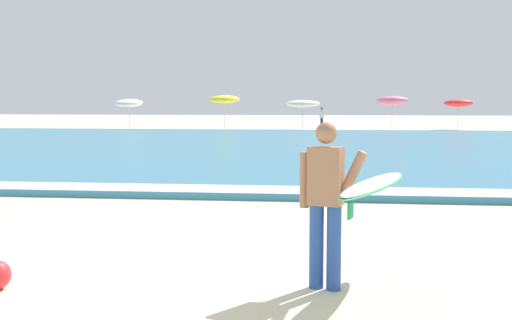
{
  "coord_description": "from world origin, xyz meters",
  "views": [
    {
      "loc": [
        3.29,
        -7.07,
        1.94
      ],
      "look_at": [
        2.29,
        1.82,
        1.1
      ],
      "focal_mm": 44.03,
      "sensor_mm": 36.0,
      "label": 1
    }
  ],
  "objects_px": {
    "surfer_with_board": "(349,192)",
    "beach_umbrella_3": "(392,101)",
    "beach_umbrella_4": "(458,103)",
    "beachgoer_near_row_left": "(322,118)",
    "beach_umbrella_1": "(225,99)",
    "beach_umbrella_2": "(303,104)",
    "beach_umbrella_0": "(129,103)"
  },
  "relations": [
    {
      "from": "beach_umbrella_3",
      "to": "beach_umbrella_4",
      "type": "bearing_deg",
      "value": 21.23
    },
    {
      "from": "beach_umbrella_1",
      "to": "beach_umbrella_2",
      "type": "bearing_deg",
      "value": -10.58
    },
    {
      "from": "surfer_with_board",
      "to": "beach_umbrella_0",
      "type": "distance_m",
      "value": 38.79
    },
    {
      "from": "beach_umbrella_0",
      "to": "beach_umbrella_1",
      "type": "relative_size",
      "value": 0.91
    },
    {
      "from": "beach_umbrella_0",
      "to": "beach_umbrella_2",
      "type": "xyz_separation_m",
      "value": [
        12.1,
        -0.58,
        -0.04
      ]
    },
    {
      "from": "beach_umbrella_4",
      "to": "beach_umbrella_0",
      "type": "bearing_deg",
      "value": -174.87
    },
    {
      "from": "beach_umbrella_3",
      "to": "beachgoer_near_row_left",
      "type": "relative_size",
      "value": 1.48
    },
    {
      "from": "beach_umbrella_4",
      "to": "beach_umbrella_2",
      "type": "bearing_deg",
      "value": -166.09
    },
    {
      "from": "beach_umbrella_4",
      "to": "beachgoer_near_row_left",
      "type": "xyz_separation_m",
      "value": [
        -9.32,
        -3.35,
        -0.96
      ]
    },
    {
      "from": "surfer_with_board",
      "to": "beach_umbrella_4",
      "type": "relative_size",
      "value": 1.18
    },
    {
      "from": "surfer_with_board",
      "to": "beach_umbrella_3",
      "type": "bearing_deg",
      "value": 83.56
    },
    {
      "from": "beach_umbrella_3",
      "to": "beach_umbrella_4",
      "type": "height_order",
      "value": "beach_umbrella_3"
    },
    {
      "from": "beach_umbrella_1",
      "to": "surfer_with_board",
      "type": "bearing_deg",
      "value": -78.79
    },
    {
      "from": "beachgoer_near_row_left",
      "to": "beach_umbrella_3",
      "type": "bearing_deg",
      "value": 18.29
    },
    {
      "from": "beach_umbrella_0",
      "to": "beach_umbrella_4",
      "type": "xyz_separation_m",
      "value": [
        22.69,
        2.04,
        -0.01
      ]
    },
    {
      "from": "surfer_with_board",
      "to": "beach_umbrella_0",
      "type": "relative_size",
      "value": 1.16
    },
    {
      "from": "beachgoer_near_row_left",
      "to": "beach_umbrella_4",
      "type": "bearing_deg",
      "value": 19.78
    },
    {
      "from": "beach_umbrella_1",
      "to": "beach_umbrella_2",
      "type": "relative_size",
      "value": 1.04
    },
    {
      "from": "beach_umbrella_1",
      "to": "beach_umbrella_2",
      "type": "xyz_separation_m",
      "value": [
        5.44,
        -1.02,
        -0.3
      ]
    },
    {
      "from": "beach_umbrella_1",
      "to": "beachgoer_near_row_left",
      "type": "relative_size",
      "value": 1.5
    },
    {
      "from": "beach_umbrella_2",
      "to": "beach_umbrella_0",
      "type": "bearing_deg",
      "value": 177.23
    },
    {
      "from": "beach_umbrella_1",
      "to": "beachgoer_near_row_left",
      "type": "bearing_deg",
      "value": -14.59
    },
    {
      "from": "beach_umbrella_1",
      "to": "beach_umbrella_2",
      "type": "height_order",
      "value": "beach_umbrella_1"
    },
    {
      "from": "beach_umbrella_4",
      "to": "beach_umbrella_1",
      "type": "bearing_deg",
      "value": -174.29
    },
    {
      "from": "beach_umbrella_2",
      "to": "beach_umbrella_4",
      "type": "relative_size",
      "value": 1.07
    },
    {
      "from": "beach_umbrella_0",
      "to": "beachgoer_near_row_left",
      "type": "distance_m",
      "value": 13.47
    },
    {
      "from": "surfer_with_board",
      "to": "beach_umbrella_2",
      "type": "distance_m",
      "value": 35.67
    },
    {
      "from": "beach_umbrella_4",
      "to": "beachgoer_near_row_left",
      "type": "distance_m",
      "value": 9.95
    },
    {
      "from": "beach_umbrella_3",
      "to": "beach_umbrella_2",
      "type": "bearing_deg",
      "value": -172.21
    },
    {
      "from": "beachgoer_near_row_left",
      "to": "beach_umbrella_2",
      "type": "bearing_deg",
      "value": 150.05
    },
    {
      "from": "beach_umbrella_1",
      "to": "beach_umbrella_4",
      "type": "distance_m",
      "value": 16.11
    },
    {
      "from": "beach_umbrella_4",
      "to": "beach_umbrella_3",
      "type": "bearing_deg",
      "value": -158.77
    }
  ]
}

